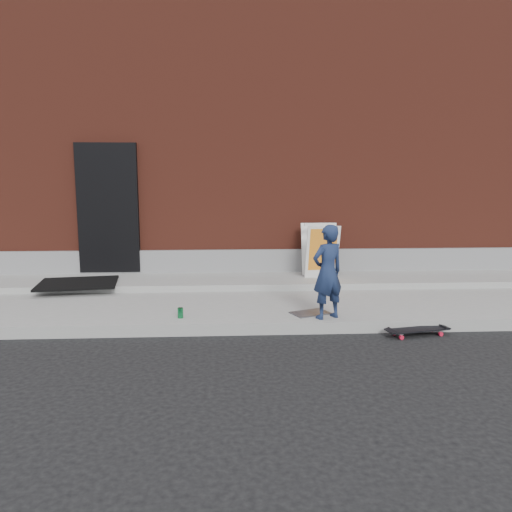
{
  "coord_description": "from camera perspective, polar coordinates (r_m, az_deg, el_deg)",
  "views": [
    {
      "loc": [
        -0.5,
        -5.91,
        1.9
      ],
      "look_at": [
        -0.13,
        0.8,
        0.87
      ],
      "focal_mm": 35.0,
      "sensor_mm": 36.0,
      "label": 1
    }
  ],
  "objects": [
    {
      "name": "ground",
      "position": [
        6.22,
        1.61,
        -9.03
      ],
      "size": [
        80.0,
        80.0,
        0.0
      ],
      "primitive_type": "plane",
      "color": "black",
      "rests_on": "ground"
    },
    {
      "name": "sidewalk",
      "position": [
        7.64,
        0.68,
        -5.07
      ],
      "size": [
        20.0,
        3.0,
        0.15
      ],
      "primitive_type": "cube",
      "color": "gray",
      "rests_on": "ground"
    },
    {
      "name": "apron",
      "position": [
        8.49,
        0.27,
        -2.8
      ],
      "size": [
        20.0,
        1.2,
        0.1
      ],
      "primitive_type": "cube",
      "color": "gray",
      "rests_on": "sidewalk"
    },
    {
      "name": "building",
      "position": [
        12.92,
        -0.97,
        11.39
      ],
      "size": [
        20.0,
        8.1,
        5.0
      ],
      "color": "maroon",
      "rests_on": "ground"
    },
    {
      "name": "child",
      "position": [
        6.33,
        8.19,
        -1.82
      ],
      "size": [
        0.52,
        0.44,
        1.2
      ],
      "primitive_type": "imported",
      "rotation": [
        0.0,
        0.0,
        3.57
      ],
      "color": "#1A2749",
      "rests_on": "sidewalk"
    },
    {
      "name": "skateboard",
      "position": [
        6.49,
        17.98,
        -8.05
      ],
      "size": [
        0.8,
        0.35,
        0.09
      ],
      "color": "red",
      "rests_on": "ground"
    },
    {
      "name": "pizza_sign",
      "position": [
        8.56,
        7.33,
        0.69
      ],
      "size": [
        0.58,
        0.67,
        0.92
      ],
      "color": "silver",
      "rests_on": "apron"
    },
    {
      "name": "soda_can",
      "position": [
        6.47,
        -8.63,
        -6.44
      ],
      "size": [
        0.08,
        0.08,
        0.13
      ],
      "primitive_type": "cylinder",
      "rotation": [
        0.0,
        0.0,
        0.17
      ],
      "color": "#17773C",
      "rests_on": "sidewalk"
    },
    {
      "name": "doormat",
      "position": [
        8.42,
        -19.69,
        -2.95
      ],
      "size": [
        1.32,
        1.13,
        0.03
      ],
      "primitive_type": "cube",
      "rotation": [
        0.0,
        0.0,
        0.14
      ],
      "color": "black",
      "rests_on": "apron"
    },
    {
      "name": "utility_plate",
      "position": [
        6.65,
        6.22,
        -6.49
      ],
      "size": [
        0.56,
        0.47,
        0.01
      ],
      "primitive_type": "cube",
      "rotation": [
        0.0,
        0.0,
        0.4
      ],
      "color": "#515055",
      "rests_on": "sidewalk"
    }
  ]
}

